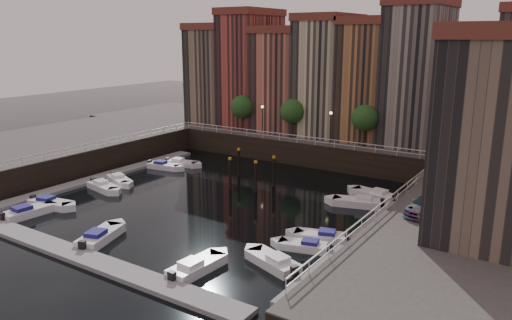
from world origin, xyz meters
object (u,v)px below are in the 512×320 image
Objects in this scene: corner_tower at (468,98)px; gangway at (419,184)px; boat_left_2 at (119,180)px; boat_left_1 at (103,187)px; mooring_pilings at (249,171)px; car_b at (446,179)px; car_c at (427,206)px; car_a at (453,170)px; boat_left_0 at (50,203)px.

gangway is (-2.90, -4.50, -8.28)m from corner_tower.
boat_left_1 is at bearing -56.30° from boat_left_2.
gangway reaches higher than mooring_pilings.
car_b reaches higher than mooring_pilings.
car_b is at bearing 36.29° from boat_left_2.
boat_left_1 is at bearing -165.13° from car_c.
corner_tower is at bearing 41.52° from boat_left_1.
car_c is (0.56, -8.42, -0.01)m from car_b.
corner_tower is 23.68m from mooring_pilings.
corner_tower reaches higher than boat_left_2.
boat_left_2 is at bearing -162.80° from car_b.
boat_left_1 is 0.99× the size of car_c.
gangway is 1.81× the size of car_a.
boat_left_0 is at bearing -154.22° from car_c.
corner_tower reaches higher than mooring_pilings.
car_b is at bearing -104.77° from car_a.
gangway is 3.62m from car_a.
boat_left_1 is at bearing -158.11° from car_b.
boat_left_2 is (-30.15, -11.80, -1.57)m from gangway.
mooring_pilings is at bearing -165.00° from gangway.
gangway is at bearing -122.80° from corner_tower.
car_a is at bearing -0.74° from gangway.
mooring_pilings is 1.34× the size of car_b.
boat_left_1 is (-32.46, -19.07, -9.83)m from corner_tower.
boat_left_2 is at bearing -158.63° from gangway.
mooring_pilings reaches higher than boat_left_1.
boat_left_1 is (-0.12, 6.56, -0.01)m from boat_left_0.
boat_left_2 is 35.44m from car_a.
boat_left_0 is 1.13× the size of car_b.
corner_tower is 7.86m from car_a.
boat_left_0 is 1.07× the size of car_a.
boat_left_1 is 1.06× the size of boat_left_2.
car_b is (32.76, 11.45, 3.35)m from boat_left_1.
gangway is 4.82m from car_b.
car_b is (3.20, -3.13, 1.80)m from gangway.
mooring_pilings is 20.60m from boat_left_0.
boat_left_2 is (-0.71, 9.34, -0.03)m from boat_left_0.
corner_tower is 42.42m from boat_left_0.
mooring_pilings is 20.93m from car_a.
car_a is (32.55, 21.09, 3.41)m from boat_left_0.
car_a is at bearing -87.44° from corner_tower.
corner_tower reaches higher than car_b.
mooring_pilings is at bearing -155.62° from corner_tower.
car_b is (0.09, -3.09, -0.07)m from car_a.
corner_tower is at bearing 94.86° from car_b.
car_c is (33.91, 0.25, 3.36)m from boat_left_2.
mooring_pilings is at bearing 171.37° from car_c.
corner_tower is 3.05× the size of boat_left_2.
car_c reaches higher than boat_left_2.
corner_tower reaches higher than gangway.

